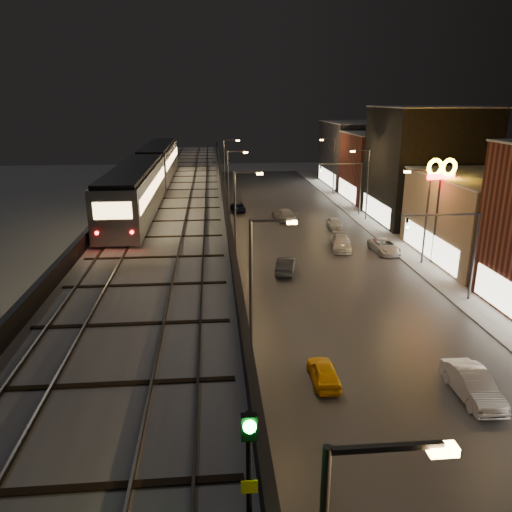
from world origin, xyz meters
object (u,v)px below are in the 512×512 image
car_onc_red (334,224)px  rail_signal (249,452)px  subway_train (149,173)px  car_onc_white (341,244)px  car_onc_dark (385,247)px  car_near_white (286,266)px  car_onc_silver (473,386)px  car_taxi (324,373)px  car_mid_dark (284,215)px  car_far_white (238,207)px

car_onc_red → rail_signal: bearing=-101.5°
subway_train → car_onc_white: bearing=3.6°
rail_signal → car_onc_dark: 43.45m
car_near_white → car_onc_dark: 12.04m
car_onc_silver → car_onc_white: size_ratio=0.96×
car_taxi → car_mid_dark: car_mid_dark is taller
car_onc_silver → car_onc_dark: bearing=81.8°
subway_train → car_onc_silver: bearing=-53.5°
car_near_white → car_far_white: (-2.91, 25.97, -0.02)m
car_onc_white → subway_train: bearing=-166.4°
car_mid_dark → car_onc_dark: size_ratio=1.09×
car_far_white → car_onc_dark: 24.98m
subway_train → rail_signal: subway_train is taller
car_onc_silver → car_onc_dark: (4.03, 25.53, -0.09)m
car_onc_silver → car_onc_white: car_onc_silver is taller
car_onc_silver → car_far_white: bearing=102.6°
car_onc_silver → car_onc_dark: 25.85m
car_taxi → car_mid_dark: size_ratio=0.69×
subway_train → car_taxi: 27.53m
car_mid_dark → car_onc_red: size_ratio=1.40×
car_near_white → car_onc_silver: size_ratio=0.95×
car_onc_dark → car_onc_red: (-2.74, 10.20, -0.03)m
car_onc_silver → rail_signal: bearing=-131.9°
car_onc_silver → car_onc_red: (1.29, 35.73, -0.12)m
car_mid_dark → car_onc_dark: (8.16, -15.04, -0.09)m
rail_signal → car_onc_red: rail_signal is taller
rail_signal → car_onc_red: bearing=74.2°
car_mid_dark → subway_train: bearing=36.0°
car_mid_dark → car_onc_silver: size_ratio=1.14×
car_mid_dark → car_far_white: 8.07m
car_onc_dark → car_onc_red: 10.56m
car_far_white → car_onc_red: bearing=128.5°
subway_train → rail_signal: (6.40, -39.61, 0.25)m
subway_train → car_near_white: size_ratio=8.41×
subway_train → car_onc_silver: size_ratio=8.03×
car_onc_silver → car_onc_dark: size_ratio=0.96×
car_taxi → subway_train: bearing=-63.1°
car_far_white → car_onc_dark: size_ratio=0.86×
car_taxi → car_far_white: (-2.36, 44.20, 0.10)m
car_onc_dark → car_onc_white: 4.37m
car_mid_dark → car_onc_white: 14.14m
car_onc_dark → subway_train: bearing=176.3°
subway_train → car_onc_white: subway_train is taller
car_near_white → car_onc_silver: 21.51m
car_onc_dark → car_onc_white: size_ratio=1.01×
car_mid_dark → car_near_white: bearing=73.8°
car_mid_dark → car_onc_white: (4.05, -13.55, -0.07)m
rail_signal → car_onc_silver: bearing=47.3°
car_mid_dark → car_far_white: bearing=-54.3°
subway_train → car_onc_red: size_ratio=9.85×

